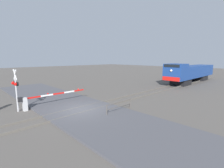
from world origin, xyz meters
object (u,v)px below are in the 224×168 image
at_px(locomotive, 191,72).
at_px(crossing_signal, 16,86).
at_px(crossing_gate, 36,100).
at_px(guard_railing, 119,105).

xyz_separation_m(locomotive, crossing_signal, (-3.68, -29.33, 0.32)).
bearing_deg(locomotive, crossing_signal, -97.16).
bearing_deg(crossing_signal, locomotive, 82.84).
xyz_separation_m(crossing_signal, crossing_gate, (0.22, 1.52, -1.47)).
bearing_deg(crossing_signal, crossing_gate, 81.64).
bearing_deg(crossing_gate, locomotive, 82.91).
height_order(crossing_signal, crossing_gate, crossing_signal).
height_order(locomotive, guard_railing, locomotive).
distance_m(locomotive, crossing_gate, 28.05).
distance_m(locomotive, guard_railing, 23.15).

